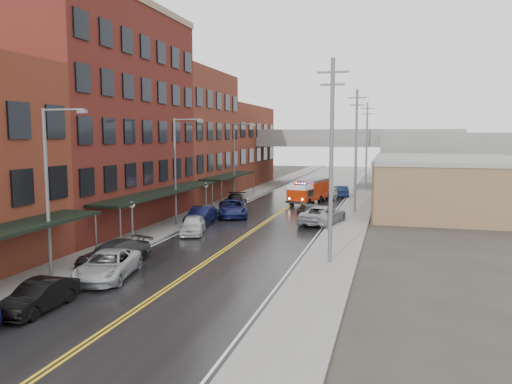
# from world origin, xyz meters

# --- Properties ---
(ground) EXTENTS (220.00, 220.00, 0.00)m
(ground) POSITION_xyz_m (0.00, 0.00, 0.00)
(ground) COLOR #2D2B26
(ground) RESTS_ON ground
(road) EXTENTS (11.00, 160.00, 0.02)m
(road) POSITION_xyz_m (0.00, 30.00, 0.01)
(road) COLOR black
(road) RESTS_ON ground
(sidewalk_left) EXTENTS (3.00, 160.00, 0.15)m
(sidewalk_left) POSITION_xyz_m (-7.30, 30.00, 0.07)
(sidewalk_left) COLOR slate
(sidewalk_left) RESTS_ON ground
(sidewalk_right) EXTENTS (3.00, 160.00, 0.15)m
(sidewalk_right) POSITION_xyz_m (7.30, 30.00, 0.07)
(sidewalk_right) COLOR slate
(sidewalk_right) RESTS_ON ground
(curb_left) EXTENTS (0.30, 160.00, 0.15)m
(curb_left) POSITION_xyz_m (-5.65, 30.00, 0.07)
(curb_left) COLOR gray
(curb_left) RESTS_ON ground
(curb_right) EXTENTS (0.30, 160.00, 0.15)m
(curb_right) POSITION_xyz_m (5.65, 30.00, 0.07)
(curb_right) COLOR gray
(curb_right) RESTS_ON ground
(brick_building_b) EXTENTS (9.00, 20.00, 18.00)m
(brick_building_b) POSITION_xyz_m (-13.30, 23.00, 9.00)
(brick_building_b) COLOR maroon
(brick_building_b) RESTS_ON ground
(brick_building_c) EXTENTS (9.00, 15.00, 15.00)m
(brick_building_c) POSITION_xyz_m (-13.30, 40.50, 7.50)
(brick_building_c) COLOR brown
(brick_building_c) RESTS_ON ground
(brick_building_far) EXTENTS (9.00, 20.00, 12.00)m
(brick_building_far) POSITION_xyz_m (-13.30, 58.00, 6.00)
(brick_building_far) COLOR maroon
(brick_building_far) RESTS_ON ground
(tan_building) EXTENTS (14.00, 22.00, 5.00)m
(tan_building) POSITION_xyz_m (16.00, 40.00, 2.50)
(tan_building) COLOR brown
(tan_building) RESTS_ON ground
(right_far_block) EXTENTS (18.00, 30.00, 8.00)m
(right_far_block) POSITION_xyz_m (18.00, 70.00, 4.00)
(right_far_block) COLOR slate
(right_far_block) RESTS_ON ground
(awning_1) EXTENTS (2.60, 18.00, 3.09)m
(awning_1) POSITION_xyz_m (-7.49, 23.00, 2.99)
(awning_1) COLOR black
(awning_1) RESTS_ON ground
(awning_2) EXTENTS (2.60, 13.00, 3.09)m
(awning_2) POSITION_xyz_m (-7.49, 40.50, 2.99)
(awning_2) COLOR black
(awning_2) RESTS_ON ground
(globe_lamp_1) EXTENTS (0.44, 0.44, 3.12)m
(globe_lamp_1) POSITION_xyz_m (-6.40, 16.00, 2.31)
(globe_lamp_1) COLOR #59595B
(globe_lamp_1) RESTS_ON ground
(globe_lamp_2) EXTENTS (0.44, 0.44, 3.12)m
(globe_lamp_2) POSITION_xyz_m (-6.40, 30.00, 2.31)
(globe_lamp_2) COLOR #59595B
(globe_lamp_2) RESTS_ON ground
(street_lamp_0) EXTENTS (2.64, 0.22, 9.00)m
(street_lamp_0) POSITION_xyz_m (-6.55, 8.00, 5.19)
(street_lamp_0) COLOR #59595B
(street_lamp_0) RESTS_ON ground
(street_lamp_1) EXTENTS (2.64, 0.22, 9.00)m
(street_lamp_1) POSITION_xyz_m (-6.55, 24.00, 5.19)
(street_lamp_1) COLOR #59595B
(street_lamp_1) RESTS_ON ground
(street_lamp_2) EXTENTS (2.64, 0.22, 9.00)m
(street_lamp_2) POSITION_xyz_m (-6.55, 40.00, 5.19)
(street_lamp_2) COLOR #59595B
(street_lamp_2) RESTS_ON ground
(utility_pole_0) EXTENTS (1.80, 0.24, 12.00)m
(utility_pole_0) POSITION_xyz_m (7.20, 15.00, 6.31)
(utility_pole_0) COLOR #59595B
(utility_pole_0) RESTS_ON ground
(utility_pole_1) EXTENTS (1.80, 0.24, 12.00)m
(utility_pole_1) POSITION_xyz_m (7.20, 35.00, 6.31)
(utility_pole_1) COLOR #59595B
(utility_pole_1) RESTS_ON ground
(utility_pole_2) EXTENTS (1.80, 0.24, 12.00)m
(utility_pole_2) POSITION_xyz_m (7.20, 55.00, 6.31)
(utility_pole_2) COLOR #59595B
(utility_pole_2) RESTS_ON ground
(overpass) EXTENTS (40.00, 10.00, 7.50)m
(overpass) POSITION_xyz_m (0.00, 62.00, 5.99)
(overpass) COLOR slate
(overpass) RESTS_ON ground
(fire_truck) EXTENTS (4.26, 7.51, 2.62)m
(fire_truck) POSITION_xyz_m (1.69, 41.39, 1.42)
(fire_truck) COLOR #A52307
(fire_truck) RESTS_ON ground
(parked_car_left_1) EXTENTS (1.45, 4.07, 1.34)m
(parked_car_left_1) POSITION_xyz_m (-4.00, 3.60, 0.67)
(parked_car_left_1) COLOR black
(parked_car_left_1) RESTS_ON ground
(parked_car_left_2) EXTENTS (3.46, 5.64, 1.46)m
(parked_car_left_2) POSITION_xyz_m (-3.85, 8.77, 0.73)
(parked_car_left_2) COLOR #9EA2A6
(parked_car_left_2) RESTS_ON ground
(parked_car_left_3) EXTENTS (3.35, 5.26, 1.42)m
(parked_car_left_3) POSITION_xyz_m (-5.00, 11.30, 0.71)
(parked_car_left_3) COLOR #242426
(parked_car_left_3) RESTS_ON ground
(parked_car_left_4) EXTENTS (2.80, 4.57, 1.45)m
(parked_car_left_4) POSITION_xyz_m (-4.12, 21.20, 0.73)
(parked_car_left_4) COLOR #B4B4B4
(parked_car_left_4) RESTS_ON ground
(parked_car_left_5) EXTENTS (1.93, 4.80, 1.55)m
(parked_car_left_5) POSITION_xyz_m (-5.00, 25.09, 0.78)
(parked_car_left_5) COLOR black
(parked_car_left_5) RESTS_ON ground
(parked_car_left_6) EXTENTS (4.36, 6.32, 1.60)m
(parked_car_left_6) POSITION_xyz_m (-3.74, 30.00, 0.80)
(parked_car_left_6) COLOR #121746
(parked_car_left_6) RESTS_ON ground
(parked_car_left_7) EXTENTS (3.28, 5.65, 1.54)m
(parked_car_left_7) POSITION_xyz_m (-5.00, 34.80, 0.77)
(parked_car_left_7) COLOR black
(parked_car_left_7) RESTS_ON ground
(parked_car_right_0) EXTENTS (3.90, 6.32, 1.63)m
(parked_car_right_0) POSITION_xyz_m (5.00, 28.20, 0.82)
(parked_car_right_0) COLOR gray
(parked_car_right_0) RESTS_ON ground
(parked_car_right_1) EXTENTS (3.57, 5.69, 1.54)m
(parked_car_right_1) POSITION_xyz_m (3.71, 29.80, 0.77)
(parked_car_right_1) COLOR #242326
(parked_car_right_1) RESTS_ON ground
(parked_car_right_2) EXTENTS (2.71, 4.60, 1.47)m
(parked_car_right_2) POSITION_xyz_m (3.73, 46.11, 0.73)
(parked_car_right_2) COLOR silver
(parked_car_right_2) RESTS_ON ground
(parked_car_right_3) EXTENTS (2.46, 4.58, 1.43)m
(parked_car_right_3) POSITION_xyz_m (4.55, 47.80, 0.72)
(parked_car_right_3) COLOR black
(parked_car_right_3) RESTS_ON ground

